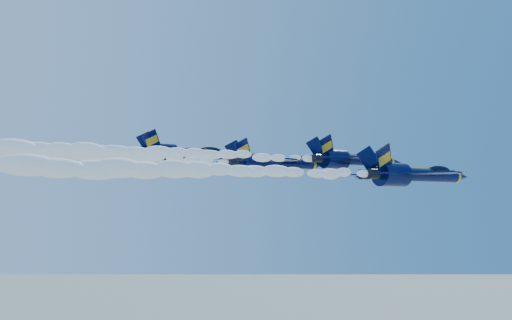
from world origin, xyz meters
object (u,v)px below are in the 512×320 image
jet_second (353,160)px  jet_third (273,162)px  jet_lead (413,174)px  jet_fourth (184,153)px

jet_second → jet_third: size_ratio=1.03×
jet_lead → jet_second: (-1.45, 9.98, 2.62)m
jet_lead → jet_fourth: (-20.77, 27.71, 4.12)m
jet_lead → jet_second: jet_second is taller
jet_lead → jet_second: bearing=98.3°
jet_second → jet_fourth: (-19.32, 17.73, 1.50)m
jet_lead → jet_third: (-11.68, 16.03, 2.20)m
jet_second → jet_fourth: jet_fourth is taller
jet_fourth → jet_lead: bearing=-53.1°
jet_second → jet_third: bearing=149.4°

